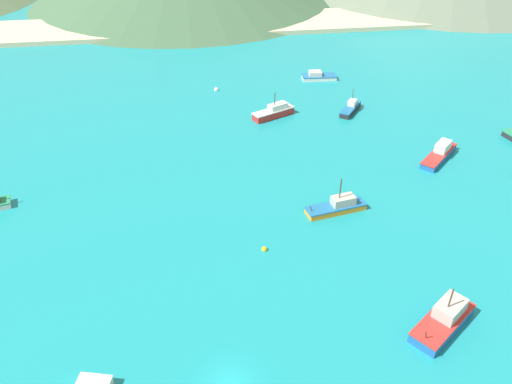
{
  "coord_description": "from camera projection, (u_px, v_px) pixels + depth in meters",
  "views": [
    {
      "loc": [
        -1.84,
        -29.27,
        41.7
      ],
      "look_at": [
        6.94,
        30.65,
        0.79
      ],
      "focal_mm": 35.41,
      "sensor_mm": 36.0,
      "label": 1
    }
  ],
  "objects": [
    {
      "name": "ground",
      "position": [
        209.0,
        204.0,
        72.3
      ],
      "size": [
        260.0,
        280.0,
        0.5
      ],
      "color": "teal"
    },
    {
      "name": "fishing_boat_0",
      "position": [
        274.0,
        112.0,
        95.21
      ],
      "size": [
        8.54,
        5.64,
        4.78
      ],
      "color": "red",
      "rests_on": "ground"
    },
    {
      "name": "fishing_boat_5",
      "position": [
        351.0,
        108.0,
        97.13
      ],
      "size": [
        5.79,
        6.91,
        4.53
      ],
      "color": "#232328",
      "rests_on": "ground"
    },
    {
      "name": "fishing_boat_6",
      "position": [
        338.0,
        206.0,
        70.17
      ],
      "size": [
        8.92,
        3.96,
        5.26
      ],
      "color": "orange",
      "rests_on": "ground"
    },
    {
      "name": "fishing_boat_7",
      "position": [
        444.0,
        319.0,
        52.85
      ],
      "size": [
        8.76,
        7.54,
        5.35
      ],
      "color": "#1E5BA8",
      "rests_on": "ground"
    },
    {
      "name": "fishing_boat_10",
      "position": [
        318.0,
        76.0,
        111.11
      ],
      "size": [
        7.67,
        3.53,
        1.83
      ],
      "color": "silver",
      "rests_on": "ground"
    },
    {
      "name": "fishing_boat_11",
      "position": [
        440.0,
        154.0,
        82.25
      ],
      "size": [
        8.77,
        8.5,
        2.54
      ],
      "color": "#1E5BA8",
      "rests_on": "ground"
    },
    {
      "name": "buoy_1",
      "position": [
        216.0,
        89.0,
        106.22
      ],
      "size": [
        0.92,
        0.92,
        0.92
      ],
      "color": "silver",
      "rests_on": "ground"
    },
    {
      "name": "buoy_2",
      "position": [
        264.0,
        249.0,
        63.58
      ],
      "size": [
        0.74,
        0.74,
        0.74
      ],
      "color": "gold",
      "rests_on": "ground"
    },
    {
      "name": "beach_strip",
      "position": [
        188.0,
        26.0,
        143.48
      ],
      "size": [
        247.0,
        21.61,
        1.2
      ],
      "primitive_type": "cube",
      "color": "beige",
      "rests_on": "ground"
    }
  ]
}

